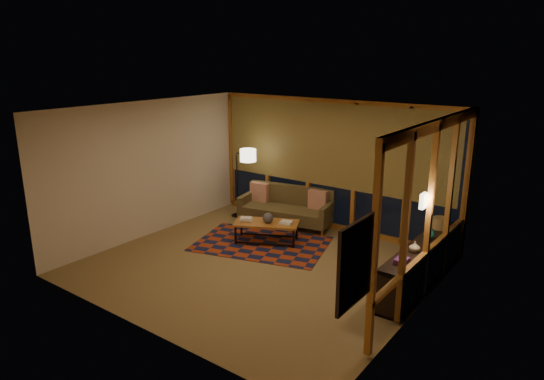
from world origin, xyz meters
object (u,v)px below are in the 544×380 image
Objects in this scene: coffee_table at (267,232)px; bookshelf at (421,264)px; sofa at (286,207)px; floor_lamp at (237,182)px.

bookshelf is (3.06, 0.03, 0.13)m from coffee_table.
sofa is 1.31m from floor_lamp.
floor_lamp is 4.65m from bookshelf.
bookshelf is at bearing -3.34° from floor_lamp.
sofa is 3.46m from bookshelf.
floor_lamp reaches higher than sofa.
sofa is 1.22× the size of floor_lamp.
coffee_table is at bearing -87.82° from sofa.
floor_lamp is at bearing 174.81° from sofa.
floor_lamp reaches higher than bookshelf.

